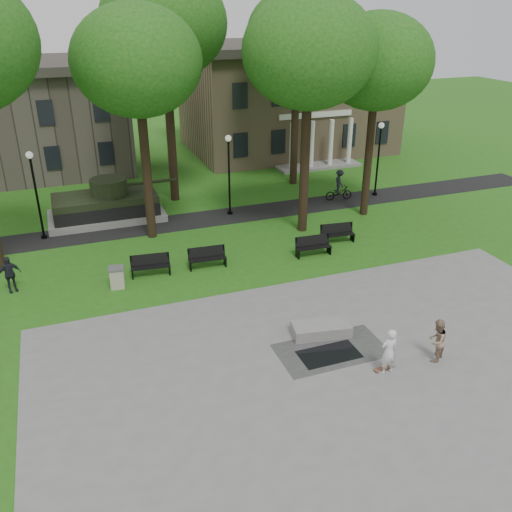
{
  "coord_description": "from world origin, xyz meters",
  "views": [
    {
      "loc": [
        -8.64,
        -16.76,
        11.56
      ],
      "look_at": [
        -1.13,
        3.42,
        1.4
      ],
      "focal_mm": 38.0,
      "sensor_mm": 36.0,
      "label": 1
    }
  ],
  "objects_px": {
    "friend_watching": "(437,341)",
    "trash_bin": "(117,277)",
    "park_bench_0": "(150,265)",
    "skateboarder": "(389,352)",
    "concrete_block": "(321,329)",
    "cyclist": "(339,188)"
  },
  "relations": [
    {
      "from": "friend_watching",
      "to": "trash_bin",
      "type": "relative_size",
      "value": 1.67
    },
    {
      "from": "park_bench_0",
      "to": "trash_bin",
      "type": "height_order",
      "value": "park_bench_0"
    },
    {
      "from": "skateboarder",
      "to": "concrete_block",
      "type": "bearing_deg",
      "value": -73.81
    },
    {
      "from": "concrete_block",
      "to": "skateboarder",
      "type": "height_order",
      "value": "skateboarder"
    },
    {
      "from": "concrete_block",
      "to": "park_bench_0",
      "type": "bearing_deg",
      "value": 125.47
    },
    {
      "from": "concrete_block",
      "to": "cyclist",
      "type": "height_order",
      "value": "cyclist"
    },
    {
      "from": "concrete_block",
      "to": "friend_watching",
      "type": "distance_m",
      "value": 4.21
    },
    {
      "from": "friend_watching",
      "to": "cyclist",
      "type": "xyz_separation_m",
      "value": [
        5.01,
        16.44,
        -0.01
      ]
    },
    {
      "from": "trash_bin",
      "to": "concrete_block",
      "type": "bearing_deg",
      "value": -44.25
    },
    {
      "from": "skateboarder",
      "to": "friend_watching",
      "type": "bearing_deg",
      "value": 177.97
    },
    {
      "from": "friend_watching",
      "to": "skateboarder",
      "type": "bearing_deg",
      "value": -30.37
    },
    {
      "from": "concrete_block",
      "to": "friend_watching",
      "type": "xyz_separation_m",
      "value": [
        3.04,
        -2.86,
        0.58
      ]
    },
    {
      "from": "skateboarder",
      "to": "cyclist",
      "type": "xyz_separation_m",
      "value": [
        7.0,
        16.49,
        -0.07
      ]
    },
    {
      "from": "concrete_block",
      "to": "trash_bin",
      "type": "xyz_separation_m",
      "value": [
        -6.77,
        6.59,
        0.24
      ]
    },
    {
      "from": "park_bench_0",
      "to": "friend_watching",
      "type": "bearing_deg",
      "value": -44.64
    },
    {
      "from": "park_bench_0",
      "to": "trash_bin",
      "type": "distance_m",
      "value": 1.73
    },
    {
      "from": "concrete_block",
      "to": "friend_watching",
      "type": "bearing_deg",
      "value": -43.25
    },
    {
      "from": "concrete_block",
      "to": "friend_watching",
      "type": "height_order",
      "value": "friend_watching"
    },
    {
      "from": "cyclist",
      "to": "park_bench_0",
      "type": "height_order",
      "value": "cyclist"
    },
    {
      "from": "friend_watching",
      "to": "park_bench_0",
      "type": "bearing_deg",
      "value": -82.85
    },
    {
      "from": "cyclist",
      "to": "concrete_block",
      "type": "bearing_deg",
      "value": 156.34
    },
    {
      "from": "concrete_block",
      "to": "skateboarder",
      "type": "relative_size",
      "value": 1.27
    }
  ]
}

